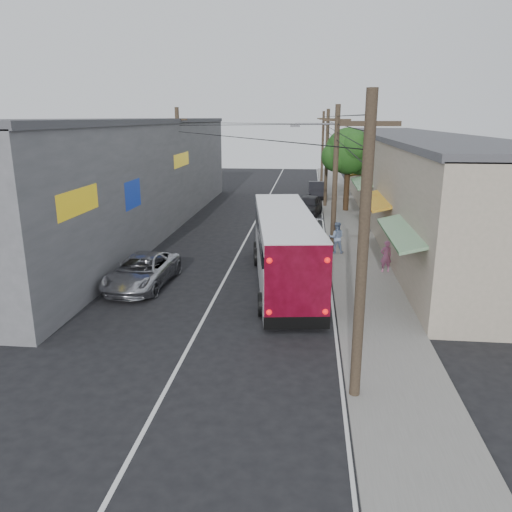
{
  "coord_description": "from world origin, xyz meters",
  "views": [
    {
      "loc": [
        3.82,
        -14.22,
        7.34
      ],
      "look_at": [
        1.61,
        6.52,
        1.53
      ],
      "focal_mm": 35.0,
      "sensor_mm": 36.0,
      "label": 1
    }
  ],
  "objects": [
    {
      "name": "parked_suv",
      "position": [
        3.8,
        13.0,
        0.77
      ],
      "size": [
        2.2,
        5.31,
        1.54
      ],
      "primitive_type": "imported",
      "rotation": [
        0.0,
        0.0,
        -0.01
      ],
      "color": "#A3A4AB",
      "rests_on": "ground"
    },
    {
      "name": "coach_bus",
      "position": [
        2.78,
        7.62,
        1.69
      ],
      "size": [
        3.8,
        11.5,
        3.26
      ],
      "rotation": [
        0.0,
        0.0,
        0.13
      ],
      "color": "white",
      "rests_on": "ground"
    },
    {
      "name": "pedestrian_near",
      "position": [
        7.6,
        9.41,
        0.89
      ],
      "size": [
        0.63,
        0.48,
        1.54
      ],
      "primitive_type": "imported",
      "rotation": [
        0.0,
        0.0,
        3.37
      ],
      "color": "pink",
      "rests_on": "sidewalk"
    },
    {
      "name": "ground",
      "position": [
        0.0,
        0.0,
        0.0
      ],
      "size": [
        120.0,
        120.0,
        0.0
      ],
      "primitive_type": "plane",
      "color": "black",
      "rests_on": "ground"
    },
    {
      "name": "sidewalk",
      "position": [
        6.5,
        20.0,
        0.06
      ],
      "size": [
        3.0,
        80.0,
        0.12
      ],
      "primitive_type": "cube",
      "color": "slate",
      "rests_on": "ground"
    },
    {
      "name": "utility_poles",
      "position": [
        3.13,
        20.33,
        4.13
      ],
      "size": [
        11.8,
        45.28,
        8.0
      ],
      "color": "#473828",
      "rests_on": "ground"
    },
    {
      "name": "building_right",
      "position": [
        10.99,
        22.0,
        3.15
      ],
      "size": [
        7.09,
        40.0,
        6.25
      ],
      "color": "#C1AE99",
      "rests_on": "ground"
    },
    {
      "name": "pedestrian_far",
      "position": [
        5.4,
        12.68,
        0.98
      ],
      "size": [
        0.85,
        0.67,
        1.72
      ],
      "primitive_type": "imported",
      "rotation": [
        0.0,
        0.0,
        3.12
      ],
      "color": "#869CC2",
      "rests_on": "sidewalk"
    },
    {
      "name": "building_left",
      "position": [
        -8.5,
        18.0,
        3.65
      ],
      "size": [
        7.2,
        36.0,
        7.25
      ],
      "color": "gray",
      "rests_on": "ground"
    },
    {
      "name": "parked_car_far",
      "position": [
        4.6,
        32.65,
        0.76
      ],
      "size": [
        1.67,
        4.63,
        1.52
      ],
      "primitive_type": "imported",
      "rotation": [
        0.0,
        0.0,
        0.01
      ],
      "color": "black",
      "rests_on": "ground"
    },
    {
      "name": "street_tree",
      "position": [
        6.87,
        26.02,
        4.67
      ],
      "size": [
        4.4,
        4.0,
        6.6
      ],
      "color": "#3F2B19",
      "rests_on": "ground"
    },
    {
      "name": "jeepney",
      "position": [
        -3.51,
        6.42,
        0.7
      ],
      "size": [
        2.57,
        5.16,
        1.4
      ],
      "primitive_type": "imported",
      "rotation": [
        0.0,
        0.0,
        -0.05
      ],
      "color": "#AFAFB6",
      "rests_on": "ground"
    },
    {
      "name": "parked_car_mid",
      "position": [
        3.8,
        23.96,
        0.78
      ],
      "size": [
        2.44,
        4.8,
        1.56
      ],
      "primitive_type": "imported",
      "rotation": [
        0.0,
        0.0,
        -0.13
      ],
      "color": "black",
      "rests_on": "ground"
    }
  ]
}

